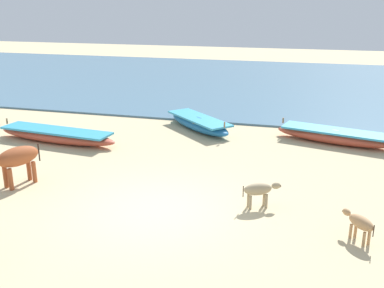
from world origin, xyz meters
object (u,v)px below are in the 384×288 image
(fishing_boat_2, at_px, (335,136))
(fishing_boat_0, at_px, (199,123))
(calf_far_tan, at_px, (360,223))
(fishing_boat_4, at_px, (56,135))
(cow_second_adult_rust, at_px, (16,158))
(calf_near_dun, at_px, (259,190))

(fishing_boat_2, bearing_deg, fishing_boat_0, 9.98)
(fishing_boat_0, bearing_deg, calf_far_tan, -11.08)
(fishing_boat_2, bearing_deg, fishing_boat_4, 29.00)
(calf_far_tan, distance_m, cow_second_adult_rust, 8.73)
(fishing_boat_4, bearing_deg, calf_far_tan, 161.69)
(fishing_boat_2, distance_m, calf_far_tan, 6.94)
(calf_near_dun, bearing_deg, fishing_boat_2, 45.01)
(fishing_boat_0, xyz_separation_m, fishing_boat_4, (-4.50, -2.89, -0.01))
(fishing_boat_4, bearing_deg, fishing_boat_2, -159.44)
(fishing_boat_2, bearing_deg, calf_near_dun, 86.06)
(fishing_boat_4, distance_m, calf_near_dun, 8.35)
(calf_near_dun, distance_m, cow_second_adult_rust, 6.49)
(calf_near_dun, xyz_separation_m, cow_second_adult_rust, (-6.47, -0.39, 0.33))
(fishing_boat_0, height_order, calf_near_dun, fishing_boat_0)
(fishing_boat_0, relative_size, fishing_boat_4, 0.70)
(fishing_boat_0, distance_m, calf_near_dun, 7.01)
(calf_far_tan, xyz_separation_m, cow_second_adult_rust, (-8.69, 0.66, 0.37))
(calf_far_tan, bearing_deg, cow_second_adult_rust, 45.08)
(fishing_boat_2, xyz_separation_m, fishing_boat_4, (-9.57, -2.50, -0.01))
(fishing_boat_0, bearing_deg, cow_second_adult_rust, -73.90)
(cow_second_adult_rust, bearing_deg, calf_near_dun, 117.49)
(fishing_boat_2, xyz_separation_m, calf_near_dun, (-1.95, -5.88, 0.19))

